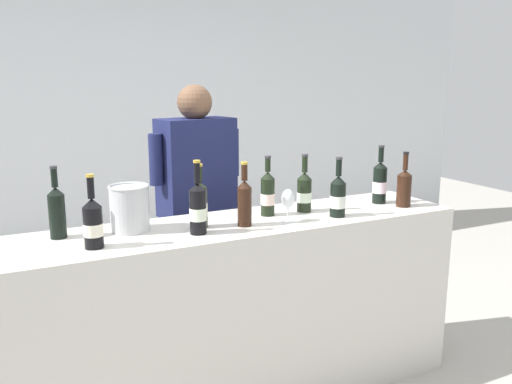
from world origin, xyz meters
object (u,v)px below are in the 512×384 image
at_px(wine_bottle_1, 380,182).
at_px(wine_bottle_2, 93,223).
at_px(wine_bottle_6, 304,191).
at_px(person_server, 198,227).
at_px(wine_bottle_9, 57,211).
at_px(wine_bottle_5, 338,196).
at_px(wine_bottle_8, 268,193).
at_px(wine_bottle_0, 198,208).
at_px(ice_bucket, 130,208).
at_px(wine_bottle_7, 245,201).
at_px(wine_bottle_4, 404,187).
at_px(wine_bottle_3, 200,204).
at_px(wine_glass, 288,200).

distance_m(wine_bottle_1, wine_bottle_2, 1.67).
distance_m(wine_bottle_2, wine_bottle_6, 1.17).
bearing_deg(person_server, wine_bottle_9, -150.73).
relative_size(wine_bottle_5, wine_bottle_8, 0.99).
distance_m(wine_bottle_1, wine_bottle_6, 0.51).
height_order(wine_bottle_0, wine_bottle_8, wine_bottle_0).
bearing_deg(ice_bucket, wine_bottle_9, 174.48).
bearing_deg(wine_bottle_5, wine_bottle_1, 20.64).
distance_m(wine_bottle_0, wine_bottle_8, 0.48).
relative_size(wine_bottle_5, wine_bottle_7, 0.99).
xyz_separation_m(wine_bottle_2, wine_bottle_4, (1.74, -0.00, 0.00)).
height_order(wine_bottle_7, wine_bottle_8, same).
height_order(wine_bottle_4, wine_bottle_8, wine_bottle_8).
relative_size(wine_bottle_3, wine_bottle_4, 1.01).
height_order(wine_bottle_8, wine_bottle_9, wine_bottle_9).
bearing_deg(wine_bottle_0, wine_bottle_7, 6.05).
bearing_deg(wine_glass, wine_bottle_4, 0.08).
relative_size(wine_bottle_4, wine_bottle_9, 0.94).
bearing_deg(wine_glass, wine_bottle_5, -3.87).
xyz_separation_m(wine_bottle_0, wine_bottle_7, (0.26, 0.03, 0.00)).
xyz_separation_m(wine_bottle_0, wine_bottle_1, (1.18, 0.13, -0.00)).
xyz_separation_m(wine_bottle_4, ice_bucket, (-1.53, 0.19, -0.00)).
bearing_deg(wine_bottle_0, wine_bottle_1, 6.15).
distance_m(wine_bottle_9, ice_bucket, 0.33).
bearing_deg(wine_bottle_6, wine_bottle_9, 176.70).
xyz_separation_m(wine_bottle_3, wine_glass, (0.44, -0.10, -0.00)).
xyz_separation_m(wine_bottle_0, wine_bottle_6, (0.68, 0.15, -0.01)).
distance_m(wine_bottle_5, wine_bottle_9, 1.41).
bearing_deg(wine_bottle_7, wine_bottle_1, 6.18).
height_order(wine_bottle_0, wine_glass, wine_bottle_0).
xyz_separation_m(wine_bottle_0, ice_bucket, (-0.28, 0.19, -0.01)).
relative_size(wine_bottle_1, person_server, 0.20).
distance_m(wine_bottle_6, wine_bottle_7, 0.44).
bearing_deg(wine_bottle_8, wine_bottle_7, -146.14).
height_order(wine_bottle_6, wine_bottle_8, wine_bottle_8).
bearing_deg(person_server, wine_bottle_8, -68.84).
height_order(wine_bottle_1, ice_bucket, wine_bottle_1).
height_order(wine_bottle_1, wine_bottle_6, wine_bottle_1).
height_order(wine_bottle_7, wine_glass, wine_bottle_7).
distance_m(wine_bottle_2, wine_bottle_7, 0.74).
xyz_separation_m(wine_bottle_5, wine_bottle_9, (-1.39, 0.25, 0.02)).
xyz_separation_m(wine_bottle_5, person_server, (-0.53, 0.72, -0.29)).
xyz_separation_m(wine_bottle_0, wine_bottle_2, (-0.48, -0.00, -0.01)).
distance_m(wine_bottle_3, wine_bottle_8, 0.41).
distance_m(wine_bottle_7, wine_glass, 0.23).
height_order(wine_bottle_0, wine_bottle_5, wine_bottle_0).
bearing_deg(wine_bottle_7, wine_bottle_9, 167.27).
distance_m(wine_bottle_0, person_server, 0.80).
distance_m(wine_bottle_1, person_server, 1.14).
xyz_separation_m(wine_bottle_6, wine_glass, (-0.19, -0.15, 0.00)).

